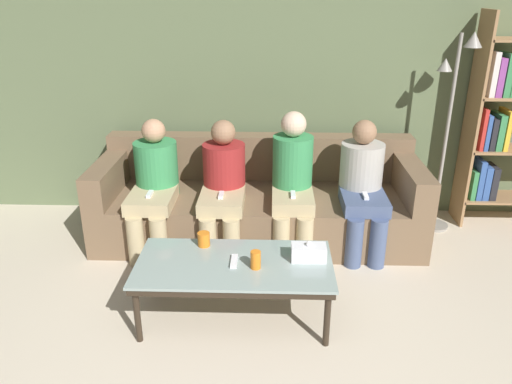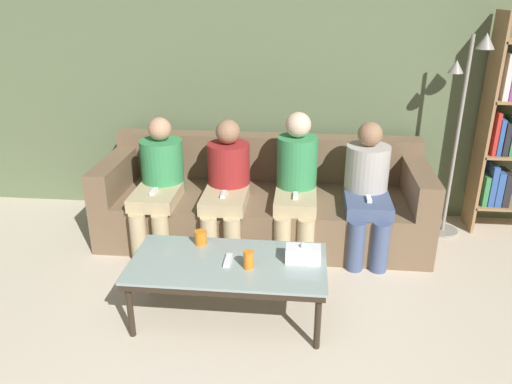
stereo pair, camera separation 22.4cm
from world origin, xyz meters
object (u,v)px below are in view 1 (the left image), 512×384
coffee_table (234,268)px  seated_person_left_end (154,181)px  seated_person_mid_right (293,179)px  standing_lamp (451,114)px  seated_person_right_end (363,183)px  bookshelf (511,126)px  game_remote (234,261)px  cup_near_left (256,260)px  seated_person_mid_left (223,183)px  tissue_box (309,252)px  cup_near_right (204,239)px  couch (259,202)px

coffee_table → seated_person_left_end: size_ratio=1.19×
coffee_table → seated_person_mid_right: 1.12m
standing_lamp → seated_person_right_end: bearing=-152.8°
bookshelf → standing_lamp: bookshelf is taller
standing_lamp → game_remote: bearing=-140.7°
cup_near_left → seated_person_mid_left: 1.11m
cup_near_left → standing_lamp: 2.23m
tissue_box → seated_person_mid_left: 1.14m
tissue_box → game_remote: 0.48m
seated_person_mid_right → seated_person_left_end: bearing=-179.3°
bookshelf → seated_person_mid_left: size_ratio=1.78×
cup_near_right → tissue_box: tissue_box is taller
tissue_box → standing_lamp: 1.93m
couch → game_remote: 1.24m
standing_lamp → tissue_box: bearing=-132.7°
seated_person_left_end → cup_near_right: bearing=-57.5°
cup_near_right → seated_person_mid_left: (0.06, 0.79, 0.10)m
bookshelf → standing_lamp: (-0.58, -0.14, 0.14)m
cup_near_left → game_remote: 0.16m
coffee_table → tissue_box: bearing=6.6°
cup_near_right → game_remote: cup_near_right is taller
bookshelf → seated_person_right_end: bearing=-158.3°
coffee_table → game_remote: game_remote is taller
seated_person_right_end → standing_lamp: bearing=27.2°
cup_near_right → game_remote: (0.22, -0.21, -0.04)m
coffee_table → standing_lamp: 2.32m
tissue_box → seated_person_mid_right: bearing=94.3°
couch → seated_person_mid_left: bearing=-141.2°
couch → bookshelf: bookshelf is taller
coffee_table → cup_near_right: 0.32m
coffee_table → seated_person_right_end: 1.41m
seated_person_mid_right → cup_near_right: bearing=-127.5°
cup_near_left → tissue_box: size_ratio=0.53×
couch → game_remote: bearing=-95.5°
seated_person_mid_left → standing_lamp: bearing=12.1°
coffee_table → bookshelf: bookshelf is taller
bookshelf → seated_person_right_end: 1.48m
game_remote → cup_near_left: bearing=-23.9°
couch → cup_near_left: size_ratio=23.37×
tissue_box → cup_near_right: bearing=166.9°
seated_person_left_end → couch: bearing=14.8°
couch → bookshelf: 2.28m
couch → game_remote: couch is taller
tissue_box → bookshelf: bookshelf is taller
seated_person_mid_right → standing_lamp: bearing=16.3°
coffee_table → seated_person_mid_left: (-0.16, 1.00, 0.18)m
tissue_box → standing_lamp: (1.25, 1.35, 0.58)m
cup_near_left → seated_person_left_end: (-0.86, 1.07, 0.09)m
seated_person_mid_right → seated_person_right_end: 0.56m
cup_near_left → seated_person_left_end: bearing=128.9°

